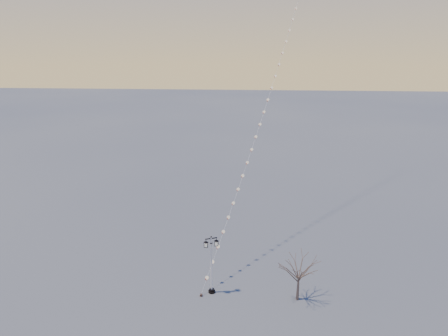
{
  "coord_description": "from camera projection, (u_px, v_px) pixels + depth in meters",
  "views": [
    {
      "loc": [
        3.03,
        -25.27,
        19.51
      ],
      "look_at": [
        0.64,
        7.28,
        9.27
      ],
      "focal_mm": 32.12,
      "sensor_mm": 36.0,
      "label": 1
    }
  ],
  "objects": [
    {
      "name": "ground",
      "position": [
        208.0,
        314.0,
        30.1
      ],
      "size": [
        300.0,
        300.0,
        0.0
      ],
      "primitive_type": "plane",
      "color": "#525453",
      "rests_on": "ground"
    },
    {
      "name": "bare_tree",
      "position": [
        299.0,
        270.0,
        31.06
      ],
      "size": [
        2.29,
        2.29,
        3.79
      ],
      "rotation": [
        0.0,
        0.0,
        0.41
      ],
      "color": "brown",
      "rests_on": "ground"
    },
    {
      "name": "kite_train",
      "position": [
        281.0,
        42.0,
        41.58
      ],
      "size": [
        13.85,
        33.55,
        39.43
      ],
      "rotation": [
        0.0,
        0.0,
        -0.39
      ],
      "color": "#362219",
      "rests_on": "ground"
    },
    {
      "name": "street_lamp",
      "position": [
        211.0,
        262.0,
        31.9
      ],
      "size": [
        1.24,
        0.73,
        5.08
      ],
      "rotation": [
        0.0,
        0.0,
        0.35
      ],
      "color": "black",
      "rests_on": "ground"
    }
  ]
}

